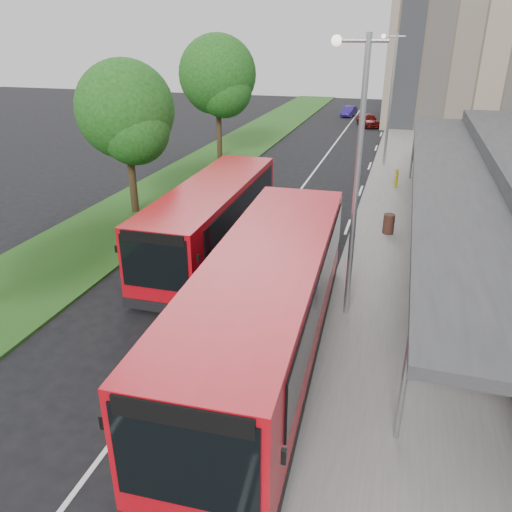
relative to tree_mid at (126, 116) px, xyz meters
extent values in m
plane|color=black|center=(7.01, -9.05, -4.64)|extent=(120.00, 120.00, 0.00)
cube|color=slate|center=(13.01, 10.95, -4.57)|extent=(5.00, 80.00, 0.15)
cube|color=#254E19|center=(0.01, 10.95, -4.59)|extent=(5.00, 80.00, 0.10)
cube|color=silver|center=(7.01, 5.95, -4.63)|extent=(0.12, 70.00, 0.01)
cube|color=silver|center=(10.31, -11.05, -4.63)|extent=(0.12, 2.00, 0.01)
cube|color=silver|center=(10.31, -5.05, -4.63)|extent=(0.12, 2.00, 0.01)
cube|color=silver|center=(10.31, 0.95, -4.63)|extent=(0.12, 2.00, 0.01)
cube|color=silver|center=(10.31, 6.95, -4.63)|extent=(0.12, 2.00, 0.01)
cube|color=silver|center=(10.31, 12.95, -4.63)|extent=(0.12, 2.00, 0.01)
cube|color=silver|center=(10.31, 18.95, -4.63)|extent=(0.12, 2.00, 0.01)
cube|color=silver|center=(10.31, 24.95, -4.63)|extent=(0.12, 2.00, 0.01)
cube|color=silver|center=(10.31, 30.95, -4.63)|extent=(0.12, 2.00, 0.01)
cube|color=silver|center=(10.31, 36.95, -4.63)|extent=(0.12, 2.00, 0.01)
cube|color=black|center=(15.49, -1.05, -3.04)|extent=(0.06, 24.00, 2.20)
cube|color=#2E2E31|center=(14.21, -1.05, -1.34)|extent=(2.80, 26.00, 0.25)
cylinder|color=#969A9E|center=(12.91, -12.05, -2.99)|extent=(0.12, 0.12, 3.30)
cylinder|color=#969A9E|center=(12.91, 9.95, -2.99)|extent=(0.12, 0.12, 3.30)
cylinder|color=black|center=(0.01, -0.05, -2.88)|extent=(0.36, 0.36, 3.51)
sphere|color=#144412|center=(0.01, -0.05, 0.31)|extent=(4.47, 4.47, 4.47)
sphere|color=#144412|center=(0.61, -0.45, -0.49)|extent=(3.20, 3.20, 3.20)
sphere|color=#144412|center=(-0.49, 0.45, -0.25)|extent=(3.51, 3.51, 3.51)
cylinder|color=black|center=(0.01, 11.95, -2.63)|extent=(0.36, 0.36, 4.01)
sphere|color=#144412|center=(0.01, 11.95, 1.01)|extent=(5.11, 5.11, 5.11)
sphere|color=#144412|center=(0.61, 11.55, 0.10)|extent=(3.65, 3.65, 3.65)
sphere|color=#144412|center=(-0.49, 12.45, 0.37)|extent=(4.01, 4.01, 4.01)
cylinder|color=#969A9E|center=(11.21, -7.05, -0.49)|extent=(0.16, 0.16, 8.00)
cylinder|color=#969A9E|center=(11.01, -7.05, 3.31)|extent=(1.40, 0.10, 0.10)
sphere|color=silver|center=(10.41, -7.05, 3.31)|extent=(0.28, 0.28, 0.28)
cylinder|color=#969A9E|center=(11.21, 12.95, -0.49)|extent=(0.16, 0.16, 8.00)
cylinder|color=#969A9E|center=(11.01, 12.95, 3.31)|extent=(1.40, 0.10, 0.10)
sphere|color=silver|center=(10.41, 12.95, 3.31)|extent=(0.28, 0.28, 0.28)
cube|color=#B10914|center=(9.44, -10.01, -2.85)|extent=(3.16, 11.34, 2.84)
cube|color=black|center=(9.44, -10.01, -4.23)|extent=(3.18, 11.36, 0.32)
cube|color=black|center=(9.68, -15.64, -2.55)|extent=(2.41, 0.15, 1.87)
cube|color=black|center=(9.20, -4.37, -2.39)|extent=(2.35, 0.15, 1.39)
cube|color=black|center=(8.07, -9.74, -2.34)|extent=(0.46, 9.63, 1.28)
cube|color=black|center=(10.78, -9.63, -2.34)|extent=(0.46, 9.63, 1.28)
cube|color=black|center=(9.68, -15.65, -1.64)|extent=(2.25, 0.14, 0.37)
cube|color=black|center=(8.18, -15.47, -2.29)|extent=(0.08, 0.08, 0.27)
cube|color=black|center=(11.17, -15.34, -2.29)|extent=(0.08, 0.08, 0.27)
cylinder|color=black|center=(8.47, -13.69, -4.16)|extent=(0.36, 0.98, 0.96)
cylinder|color=black|center=(10.72, -13.59, -4.16)|extent=(0.36, 0.98, 0.96)
cylinder|color=black|center=(8.16, -6.42, -4.16)|extent=(0.36, 0.98, 0.96)
cylinder|color=black|center=(10.41, -6.32, -4.16)|extent=(0.36, 0.98, 0.96)
cube|color=#B10914|center=(5.54, -3.74, -3.04)|extent=(2.59, 10.08, 2.53)
cube|color=black|center=(5.54, -3.74, -4.28)|extent=(2.61, 10.10, 0.29)
cube|color=black|center=(5.64, -8.78, -2.78)|extent=(2.15, 0.09, 1.67)
cube|color=black|center=(5.44, 1.30, -2.63)|extent=(2.10, 0.09, 1.24)
cube|color=black|center=(4.32, -3.48, -2.59)|extent=(0.22, 8.60, 1.15)
cube|color=black|center=(6.75, -3.43, -2.59)|extent=(0.22, 8.60, 1.15)
cube|color=black|center=(5.64, -8.79, -4.26)|extent=(2.39, 0.13, 0.33)
cube|color=black|center=(5.64, -8.79, -1.96)|extent=(2.01, 0.08, 0.33)
cube|color=black|center=(4.29, -8.59, -2.54)|extent=(0.08, 0.08, 0.24)
cube|color=black|center=(6.97, -8.54, -2.54)|extent=(0.08, 0.08, 0.24)
cylinder|color=black|center=(4.60, -7.01, -4.21)|extent=(0.30, 0.87, 0.86)
cylinder|color=black|center=(6.61, -6.97, -4.21)|extent=(0.30, 0.87, 0.86)
cylinder|color=black|center=(4.47, -0.51, -4.21)|extent=(0.30, 0.87, 0.86)
cylinder|color=black|center=(6.48, -0.47, -4.21)|extent=(0.30, 0.87, 0.86)
cylinder|color=#391E17|center=(12.12, 0.26, -4.06)|extent=(0.58, 0.58, 0.86)
cylinder|color=#FFEC0D|center=(12.16, 7.59, -3.96)|extent=(0.22, 0.22, 1.06)
imported|color=#570D0C|center=(8.84, 28.62, -4.03)|extent=(2.79, 3.89, 1.23)
imported|color=navy|center=(6.31, 34.60, -4.13)|extent=(1.51, 3.23, 1.02)
camera|label=1|loc=(12.35, -20.79, 3.48)|focal=35.00mm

